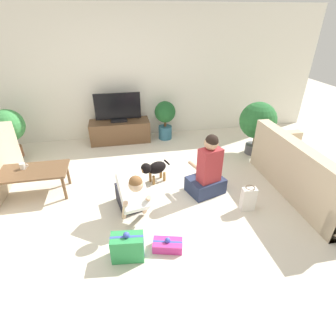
% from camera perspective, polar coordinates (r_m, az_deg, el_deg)
% --- Properties ---
extents(ground_plane, '(16.00, 16.00, 0.00)m').
position_cam_1_polar(ground_plane, '(3.86, -4.73, -7.90)').
color(ground_plane, beige).
extents(wall_back, '(8.40, 0.06, 2.60)m').
position_cam_1_polar(wall_back, '(5.76, -8.71, 19.23)').
color(wall_back, white).
rests_on(wall_back, ground_plane).
extents(sofa_right, '(0.84, 2.07, 0.83)m').
position_cam_1_polar(sofa_right, '(4.46, 27.99, -1.49)').
color(sofa_right, '#C6B293').
rests_on(sofa_right, ground_plane).
extents(coffee_table, '(1.08, 0.54, 0.42)m').
position_cam_1_polar(coffee_table, '(4.34, -27.94, -1.06)').
color(coffee_table, brown).
rests_on(coffee_table, ground_plane).
extents(tv_console, '(1.25, 0.48, 0.45)m').
position_cam_1_polar(tv_console, '(5.76, -10.37, 7.89)').
color(tv_console, brown).
rests_on(tv_console, ground_plane).
extents(tv, '(0.93, 0.20, 0.59)m').
position_cam_1_polar(tv, '(5.60, -10.84, 12.47)').
color(tv, black).
rests_on(tv, tv_console).
extents(potted_plant_corner_left, '(0.59, 0.59, 0.93)m').
position_cam_1_polar(potted_plant_corner_left, '(5.68, -31.45, 7.61)').
color(potted_plant_corner_left, '#A36042').
rests_on(potted_plant_corner_left, ground_plane).
extents(potted_plant_corner_right, '(0.68, 0.68, 1.02)m').
position_cam_1_polar(potted_plant_corner_right, '(5.26, 18.94, 9.45)').
color(potted_plant_corner_right, '#4C4C51').
rests_on(potted_plant_corner_right, ground_plane).
extents(potted_plant_back_right, '(0.45, 0.45, 0.83)m').
position_cam_1_polar(potted_plant_back_right, '(5.70, -0.64, 11.17)').
color(potted_plant_back_right, '#336B84').
rests_on(potted_plant_back_right, ground_plane).
extents(person_kneeling, '(0.46, 0.83, 0.78)m').
position_cam_1_polar(person_kneeling, '(3.52, -8.03, -5.55)').
color(person_kneeling, '#23232D').
rests_on(person_kneeling, ground_plane).
extents(person_sitting, '(0.62, 0.58, 0.98)m').
position_cam_1_polar(person_sitting, '(3.93, 8.59, -0.94)').
color(person_sitting, '#283351').
rests_on(person_sitting, ground_plane).
extents(dog, '(0.52, 0.30, 0.39)m').
position_cam_1_polar(dog, '(4.20, -3.08, -0.10)').
color(dog, black).
rests_on(dog, ground_plane).
extents(gift_box_a, '(0.38, 0.27, 0.17)m').
position_cam_1_polar(gift_box_a, '(3.19, -0.09, -16.43)').
color(gift_box_a, '#CC3389').
rests_on(gift_box_a, ground_plane).
extents(gift_box_b, '(0.38, 0.24, 0.37)m').
position_cam_1_polar(gift_box_b, '(3.07, -8.79, -16.62)').
color(gift_box_b, '#2D934C').
rests_on(gift_box_b, ground_plane).
extents(gift_bag_a, '(0.20, 0.14, 0.38)m').
position_cam_1_polar(gift_bag_a, '(3.82, 17.06, -6.47)').
color(gift_bag_a, white).
rests_on(gift_bag_a, ground_plane).
extents(mug, '(0.12, 0.08, 0.09)m').
position_cam_1_polar(mug, '(4.39, -29.06, 0.38)').
color(mug, silver).
rests_on(mug, coffee_table).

